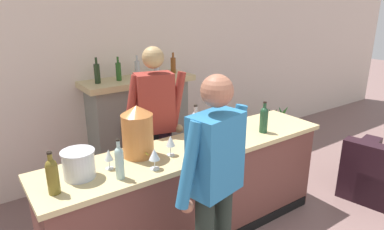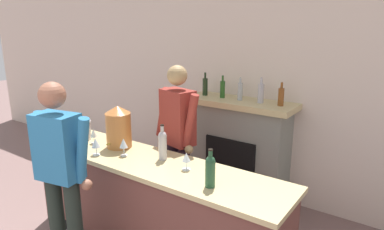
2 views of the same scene
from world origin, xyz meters
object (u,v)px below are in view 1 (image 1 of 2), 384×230
person_bartender (156,126)px  wine_bottle_cabernet_heavy (196,125)px  ice_bucket_steel (79,164)px  wine_bottle_riesling_slim (119,161)px  potted_plant_corner (277,127)px  wine_bottle_burgundy_dark (52,175)px  fireplace_stone (140,126)px  copper_dispenser (137,131)px  armchair_black (384,177)px  wine_glass_back_row (154,155)px  wine_glass_near_bucket (171,142)px  person_customer (214,187)px  wine_bottle_chardonnay_pale (264,119)px  wine_glass_front_left (227,124)px  wine_glass_by_dispenser (109,156)px

person_bartender → wine_bottle_cabernet_heavy: (0.17, -0.45, 0.11)m
ice_bucket_steel → wine_bottle_riesling_slim: (0.24, -0.18, 0.03)m
ice_bucket_steel → wine_bottle_cabernet_heavy: bearing=4.5°
potted_plant_corner → wine_bottle_burgundy_dark: bearing=-161.7°
potted_plant_corner → wine_bottle_cabernet_heavy: bearing=-156.8°
wine_bottle_cabernet_heavy → fireplace_stone: bearing=86.0°
wine_bottle_burgundy_dark → wine_bottle_riesling_slim: 0.45m
ice_bucket_steel → wine_bottle_burgundy_dark: bearing=-149.9°
fireplace_stone → copper_dispenser: bearing=-116.7°
armchair_black → wine_bottle_cabernet_heavy: wine_bottle_cabernet_heavy is taller
wine_bottle_burgundy_dark → wine_glass_back_row: size_ratio=1.78×
armchair_black → wine_bottle_riesling_slim: 3.15m
ice_bucket_steel → potted_plant_corner: bearing=17.5°
wine_glass_near_bucket → wine_bottle_riesling_slim: bearing=-166.4°
person_customer → ice_bucket_steel: bearing=133.9°
wine_bottle_chardonnay_pale → wine_bottle_cabernet_heavy: bearing=161.7°
person_bartender → armchair_black: bearing=-28.3°
wine_bottle_chardonnay_pale → wine_glass_front_left: 0.38m
wine_bottle_burgundy_dark → wine_bottle_cabernet_heavy: (1.32, 0.21, 0.02)m
fireplace_stone → wine_bottle_riesling_slim: bearing=-120.7°
fireplace_stone → armchair_black: 2.98m
ice_bucket_steel → wine_bottle_cabernet_heavy: size_ratio=0.72×
armchair_black → wine_bottle_burgundy_dark: bearing=170.5°
wine_bottle_burgundy_dark → wine_glass_by_dispenser: (0.44, 0.12, -0.02)m
wine_bottle_riesling_slim → armchair_black: bearing=-9.8°
potted_plant_corner → armchair_black: bearing=-96.1°
wine_bottle_cabernet_heavy → wine_glass_back_row: 0.66m
copper_dispenser → wine_bottle_riesling_slim: 0.40m
fireplace_stone → copper_dispenser: size_ratio=3.62×
wine_glass_by_dispenser → wine_glass_front_left: wine_glass_by_dispenser is taller
wine_bottle_burgundy_dark → wine_bottle_chardonnay_pale: (1.98, -0.01, 0.00)m
person_bartender → wine_bottle_burgundy_dark: person_bartender is taller
wine_glass_back_row → potted_plant_corner: bearing=23.8°
wine_bottle_chardonnay_pale → wine_glass_front_left: (-0.34, 0.15, -0.03)m
potted_plant_corner → person_bartender: 2.64m
fireplace_stone → wine_bottle_burgundy_dark: fireplace_stone is taller
copper_dispenser → ice_bucket_steel: bearing=-170.4°
ice_bucket_steel → wine_glass_front_left: (1.43, 0.02, 0.00)m
person_customer → copper_dispenser: size_ratio=4.01×
copper_dispenser → wine_bottle_burgundy_dark: copper_dispenser is taller
copper_dispenser → wine_glass_front_left: bearing=-4.3°
wine_bottle_riesling_slim → ice_bucket_steel: bearing=142.0°
armchair_black → wine_glass_by_dispenser: bearing=166.9°
wine_glass_by_dispenser → copper_dispenser: bearing=16.8°
wine_glass_front_left → person_customer: bearing=-135.3°
person_bartender → potted_plant_corner: bearing=12.3°
fireplace_stone → wine_bottle_riesling_slim: (-0.97, -1.63, 0.42)m
person_customer → wine_bottle_burgundy_dark: 1.08m
armchair_black → copper_dispenser: (-2.71, 0.79, 0.92)m
fireplace_stone → wine_glass_near_bucket: 1.63m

